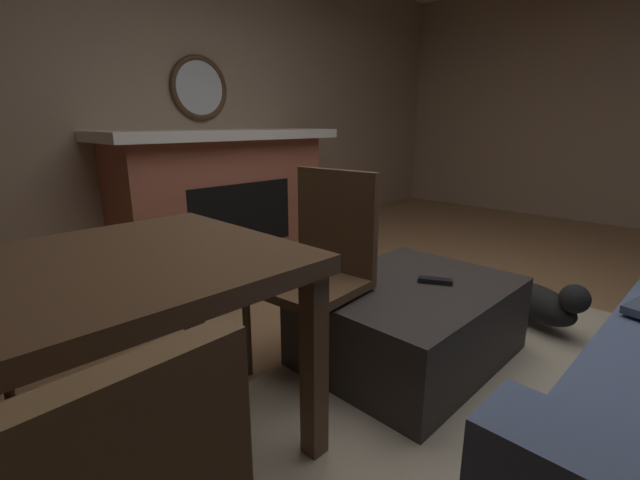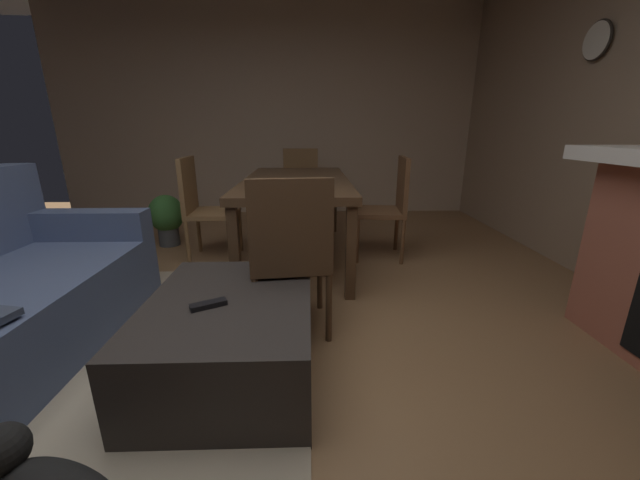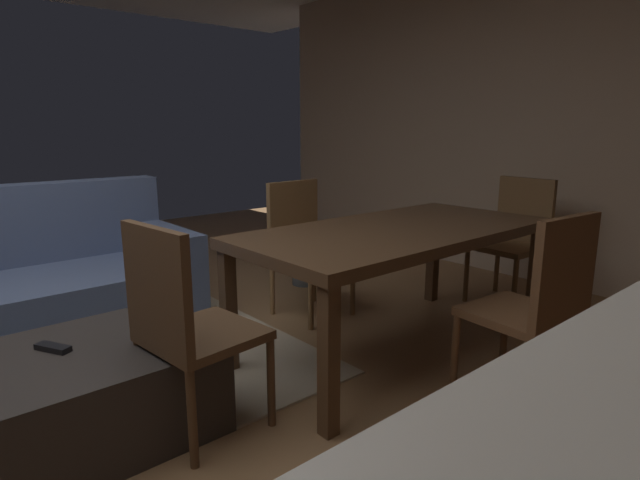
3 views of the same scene
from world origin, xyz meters
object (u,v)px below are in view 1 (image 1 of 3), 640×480
object	(u,v)px
round_wall_mirror	(200,88)
small_dog	(541,302)
ottoman_coffee_table	(409,322)
tv_remote	(435,281)
dining_chair_west	(322,260)
fireplace	(223,190)

from	to	relation	value
round_wall_mirror	small_dog	size ratio (longest dim) A/B	1.03
round_wall_mirror	ottoman_coffee_table	distance (m)	2.92
ottoman_coffee_table	tv_remote	bearing A→B (deg)	139.49
ottoman_coffee_table	dining_chair_west	xyz separation A→B (m)	(0.33, -0.28, 0.33)
ottoman_coffee_table	tv_remote	xyz separation A→B (m)	(-0.09, 0.07, 0.21)
fireplace	dining_chair_west	world-z (taller)	fireplace
fireplace	dining_chair_west	xyz separation A→B (m)	(0.80, 2.04, -0.02)
fireplace	tv_remote	xyz separation A→B (m)	(0.39, 2.39, -0.14)
round_wall_mirror	dining_chair_west	distance (m)	2.62
ottoman_coffee_table	small_dog	size ratio (longest dim) A/B	1.81
dining_chair_west	tv_remote	bearing A→B (deg)	139.74
fireplace	round_wall_mirror	size ratio (longest dim) A/B	3.77
fireplace	round_wall_mirror	bearing A→B (deg)	-90.00
ottoman_coffee_table	dining_chair_west	distance (m)	0.54
round_wall_mirror	tv_remote	size ratio (longest dim) A/B	3.52
round_wall_mirror	dining_chair_west	xyz separation A→B (m)	(0.80, 2.32, -0.91)
round_wall_mirror	fireplace	bearing A→B (deg)	90.00
round_wall_mirror	tv_remote	world-z (taller)	round_wall_mirror
tv_remote	small_dog	bearing A→B (deg)	130.55
ottoman_coffee_table	dining_chair_west	bearing A→B (deg)	-40.19
fireplace	dining_chair_west	distance (m)	2.19
tv_remote	small_dog	world-z (taller)	tv_remote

